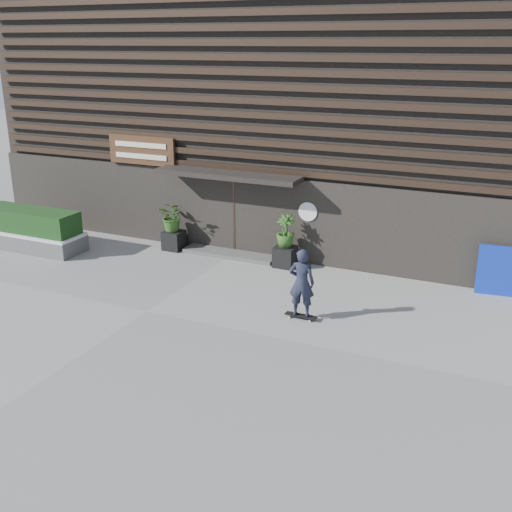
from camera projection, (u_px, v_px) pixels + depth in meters
The scene contains 12 objects.
ground at pixel (146, 311), 15.18m from camera, with size 80.00×80.00×0.00m, color gray.
entrance_step at pixel (230, 254), 19.11m from camera, with size 3.00×0.80×0.12m, color #4C4C49.
planter_pot_left at pixel (174, 240), 19.61m from camera, with size 0.60×0.60×0.60m, color black.
bamboo_left at pixel (173, 216), 19.35m from camera, with size 0.86×0.75×0.96m, color #2D591E.
planter_pot_right at pixel (285, 257), 18.12m from camera, with size 0.60×0.60×0.60m, color black.
bamboo_right at pixel (286, 231), 17.86m from camera, with size 0.54×0.54×0.96m, color #2D591E.
raised_bed at pixel (33, 241), 19.72m from camera, with size 3.50×1.20×0.50m, color #50504E.
snow_layer at pixel (32, 232), 19.63m from camera, with size 3.50×1.20×0.08m, color white.
hedge at pixel (30, 220), 19.50m from camera, with size 3.30×1.00×0.70m, color #153613.
blue_tarp at pixel (506, 271), 15.91m from camera, with size 1.42×0.12×1.33m, color #0D26B2.
building at pixel (295, 108), 22.43m from camera, with size 18.00×11.00×8.00m.
skateboarder at pixel (302, 283), 14.47m from camera, with size 0.78×0.49×1.76m.
Camera 1 is at (8.21, -11.52, 6.28)m, focal length 43.41 mm.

